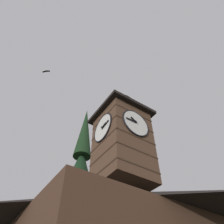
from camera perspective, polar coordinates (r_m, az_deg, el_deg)
clock_tower at (r=15.77m, az=2.58°, el=-7.03°), size 3.84×3.84×8.73m
flying_bird_high at (r=22.92m, az=-16.47°, el=9.97°), size 0.65×0.60×0.13m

